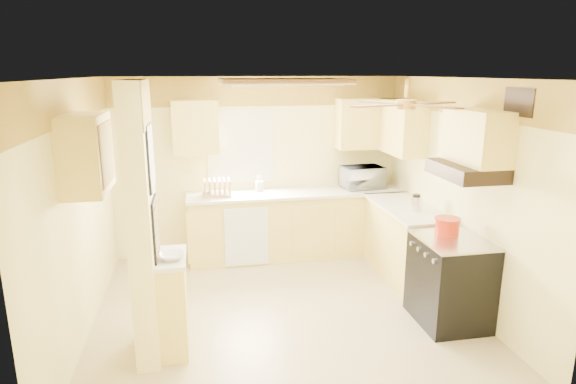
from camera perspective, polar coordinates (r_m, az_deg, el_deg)
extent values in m
plane|color=tan|center=(5.47, -0.68, -13.84)|extent=(4.00, 4.00, 0.00)
plane|color=white|center=(4.84, -0.77, 13.34)|extent=(4.00, 4.00, 0.00)
plane|color=#FFEE9B|center=(6.84, -3.53, 3.00)|extent=(4.00, 0.00, 4.00)
plane|color=#FFEE9B|center=(3.26, 5.24, -9.75)|extent=(4.00, 0.00, 4.00)
plane|color=#FFEE9B|center=(5.07, -23.59, -2.13)|extent=(0.00, 3.80, 3.80)
plane|color=#FFEE9B|center=(5.70, 19.48, -0.05)|extent=(0.00, 3.80, 3.80)
cube|color=yellow|center=(6.70, -3.64, 11.81)|extent=(4.00, 0.02, 0.40)
cube|color=#FFEE9B|center=(4.44, -16.88, -3.75)|extent=(0.20, 0.70, 2.50)
cube|color=#FFDC72|center=(4.72, -13.45, -12.93)|extent=(0.25, 0.55, 0.90)
cube|color=white|center=(4.53, -13.79, -7.62)|extent=(0.28, 0.58, 0.04)
cube|color=#FFDC72|center=(6.84, 1.07, -3.92)|extent=(3.00, 0.60, 0.90)
cube|color=#FFDC72|center=(6.30, 13.79, -5.93)|extent=(0.60, 1.40, 0.90)
cube|color=white|center=(6.70, 1.10, -0.11)|extent=(3.04, 0.64, 0.04)
cube|color=white|center=(6.15, 13.96, -1.82)|extent=(0.64, 1.44, 0.04)
cube|color=white|center=(6.44, -4.93, -5.30)|extent=(0.58, 0.02, 0.80)
cube|color=white|center=(6.75, -5.67, 5.39)|extent=(0.92, 0.02, 1.02)
cube|color=white|center=(6.75, -5.67, 5.40)|extent=(0.80, 0.02, 0.90)
cube|color=#FFDC72|center=(6.52, -10.90, 7.57)|extent=(0.60, 0.35, 0.70)
cube|color=#FFDC72|center=(6.95, 9.49, 8.01)|extent=(0.90, 0.35, 0.70)
cube|color=#FFDC72|center=(6.62, 13.17, 7.54)|extent=(0.35, 1.00, 0.70)
cube|color=#FFDC72|center=(4.67, -22.85, 4.19)|extent=(0.35, 0.75, 0.70)
cube|color=#FFDC72|center=(5.02, 21.52, 6.10)|extent=(0.35, 0.76, 0.52)
cube|color=black|center=(5.34, 18.63, -10.00)|extent=(0.65, 0.76, 0.90)
cube|color=silver|center=(5.18, 19.02, -5.39)|extent=(0.66, 0.77, 0.02)
cylinder|color=silver|center=(4.86, 16.96, -7.85)|extent=(0.03, 0.05, 0.05)
cylinder|color=silver|center=(5.00, 16.06, -7.16)|extent=(0.03, 0.05, 0.05)
cylinder|color=silver|center=(5.13, 15.26, -6.54)|extent=(0.03, 0.05, 0.05)
cylinder|color=silver|center=(5.27, 14.46, -5.92)|extent=(0.03, 0.05, 0.05)
cube|color=black|center=(5.03, 20.36, 2.39)|extent=(0.50, 0.76, 0.14)
cube|color=black|center=(4.29, -15.98, 3.96)|extent=(0.02, 0.42, 0.57)
cube|color=white|center=(4.29, -15.90, 3.97)|extent=(0.01, 0.37, 0.52)
cube|color=black|center=(4.44, -15.42, -4.31)|extent=(0.02, 0.42, 0.57)
cube|color=yellow|center=(4.44, -15.34, -4.31)|extent=(0.01, 0.37, 0.52)
cube|color=brown|center=(5.35, -0.65, 12.98)|extent=(1.35, 0.95, 0.06)
cube|color=white|center=(5.35, -0.65, 12.71)|extent=(1.15, 0.75, 0.02)
cylinder|color=gold|center=(4.46, 13.91, 11.84)|extent=(0.04, 0.04, 0.16)
cylinder|color=gold|center=(4.47, 13.81, 10.05)|extent=(0.18, 0.18, 0.08)
cube|color=brown|center=(4.70, 16.64, 10.05)|extent=(0.55, 0.28, 0.01)
cube|color=brown|center=(4.70, 11.05, 10.38)|extent=(0.28, 0.55, 0.01)
cube|color=brown|center=(4.25, 10.67, 10.03)|extent=(0.55, 0.28, 0.01)
cube|color=brown|center=(4.25, 16.86, 9.67)|extent=(0.28, 0.55, 0.01)
cube|color=black|center=(4.79, 25.72, 9.57)|extent=(0.02, 0.40, 0.25)
imported|color=white|center=(6.95, 8.83, 1.74)|extent=(0.60, 0.44, 0.31)
imported|color=white|center=(4.44, -13.54, -7.39)|extent=(0.25, 0.25, 0.06)
cylinder|color=red|center=(5.28, 18.34, -3.96)|extent=(0.24, 0.24, 0.16)
cylinder|color=red|center=(5.25, 18.42, -3.04)|extent=(0.26, 0.26, 0.02)
cylinder|color=silver|center=(5.95, 14.94, -1.35)|extent=(0.13, 0.13, 0.18)
cylinder|color=black|center=(5.92, 15.00, -0.39)|extent=(0.09, 0.09, 0.03)
cube|color=tan|center=(6.54, -8.39, -0.25)|extent=(0.40, 0.31, 0.04)
cube|color=tan|center=(6.52, -9.82, 0.45)|extent=(0.02, 0.26, 0.22)
cube|color=tan|center=(6.52, -9.25, 0.48)|extent=(0.02, 0.26, 0.22)
cube|color=tan|center=(6.52, -8.68, 0.50)|extent=(0.02, 0.26, 0.22)
cube|color=tan|center=(6.52, -8.11, 0.53)|extent=(0.02, 0.26, 0.22)
cube|color=tan|center=(6.52, -7.54, 0.56)|extent=(0.02, 0.26, 0.22)
cube|color=tan|center=(6.53, -6.97, 0.58)|extent=(0.02, 0.26, 0.22)
cylinder|color=white|center=(6.52, -9.25, 0.48)|extent=(0.01, 0.22, 0.22)
cylinder|color=white|center=(6.52, -8.11, 0.53)|extent=(0.01, 0.22, 0.22)
cylinder|color=white|center=(6.73, -3.42, 0.71)|extent=(0.11, 0.11, 0.14)
cylinder|color=tan|center=(6.72, -3.26, 1.04)|extent=(0.01, 0.01, 0.22)
cylinder|color=tan|center=(6.74, -3.45, 1.07)|extent=(0.01, 0.01, 0.22)
cylinder|color=tan|center=(6.72, -3.59, 1.03)|extent=(0.01, 0.01, 0.22)
cylinder|color=tan|center=(6.70, -3.39, 1.00)|extent=(0.01, 0.01, 0.22)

